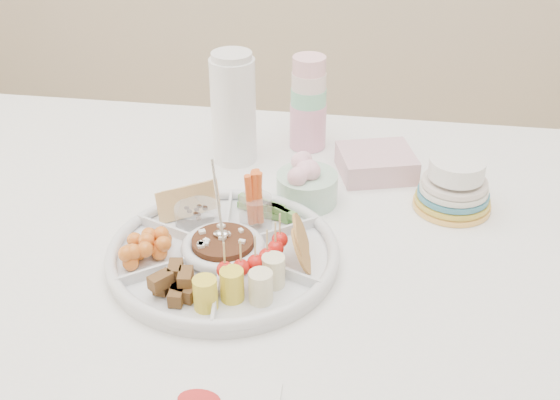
# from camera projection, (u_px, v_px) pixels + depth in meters

# --- Properties ---
(dining_table) EXTENTS (1.52, 1.02, 0.76)m
(dining_table) POSITION_uv_depth(u_px,v_px,m) (247.00, 379.00, 1.46)
(dining_table) COLOR white
(dining_table) RESTS_ON floor
(party_tray) EXTENTS (0.50, 0.50, 0.04)m
(party_tray) POSITION_uv_depth(u_px,v_px,m) (223.00, 251.00, 1.16)
(party_tray) COLOR silver
(party_tray) RESTS_ON dining_table
(bean_dip) EXTENTS (0.13, 0.13, 0.04)m
(bean_dip) POSITION_uv_depth(u_px,v_px,m) (223.00, 247.00, 1.16)
(bean_dip) COLOR #4C2514
(bean_dip) RESTS_ON party_tray
(tortillas) EXTENTS (0.12, 0.12, 0.06)m
(tortillas) POSITION_uv_depth(u_px,v_px,m) (302.00, 241.00, 1.15)
(tortillas) COLOR #9E6136
(tortillas) RESTS_ON party_tray
(carrot_cucumber) EXTENTS (0.15, 0.15, 0.10)m
(carrot_cucumber) POSITION_uv_depth(u_px,v_px,m) (265.00, 195.00, 1.24)
(carrot_cucumber) COLOR orange
(carrot_cucumber) RESTS_ON party_tray
(pita_raisins) EXTENTS (0.15, 0.15, 0.06)m
(pita_raisins) POSITION_uv_depth(u_px,v_px,m) (192.00, 204.00, 1.25)
(pita_raisins) COLOR tan
(pita_raisins) RESTS_ON party_tray
(cherries) EXTENTS (0.15, 0.15, 0.05)m
(cherries) POSITION_uv_depth(u_px,v_px,m) (144.00, 243.00, 1.16)
(cherries) COLOR orange
(cherries) RESTS_ON party_tray
(granola_chunks) EXTENTS (0.12, 0.12, 0.04)m
(granola_chunks) POSITION_uv_depth(u_px,v_px,m) (173.00, 286.00, 1.06)
(granola_chunks) COLOR #462A17
(granola_chunks) RESTS_ON party_tray
(banana_tomato) EXTENTS (0.16, 0.16, 0.10)m
(banana_tomato) POSITION_uv_depth(u_px,v_px,m) (259.00, 275.00, 1.05)
(banana_tomato) COLOR #D0CA4F
(banana_tomato) RESTS_ON party_tray
(cup_stack) EXTENTS (0.09, 0.09, 0.22)m
(cup_stack) POSITION_uv_depth(u_px,v_px,m) (308.00, 100.00, 1.48)
(cup_stack) COLOR #ABBAA6
(cup_stack) RESTS_ON dining_table
(thermos) EXTENTS (0.11, 0.11, 0.24)m
(thermos) POSITION_uv_depth(u_px,v_px,m) (233.00, 107.00, 1.43)
(thermos) COLOR white
(thermos) RESTS_ON dining_table
(flower_bowl) EXTENTS (0.13, 0.13, 0.09)m
(flower_bowl) POSITION_uv_depth(u_px,v_px,m) (307.00, 182.00, 1.32)
(flower_bowl) COLOR #84C19F
(flower_bowl) RESTS_ON dining_table
(napkin_stack) EXTENTS (0.18, 0.16, 0.05)m
(napkin_stack) POSITION_uv_depth(u_px,v_px,m) (376.00, 163.00, 1.42)
(napkin_stack) COLOR #D5A5B1
(napkin_stack) RESTS_ON dining_table
(plate_stack) EXTENTS (0.19, 0.19, 0.09)m
(plate_stack) POSITION_uv_depth(u_px,v_px,m) (454.00, 186.00, 1.30)
(plate_stack) COLOR #D5BD52
(plate_stack) RESTS_ON dining_table
(placemat) EXTENTS (0.27, 0.10, 0.01)m
(placemat) POSITION_uv_depth(u_px,v_px,m) (177.00, 400.00, 0.91)
(placemat) COLOR white
(placemat) RESTS_ON dining_table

